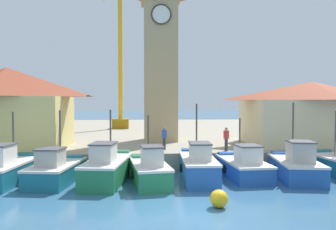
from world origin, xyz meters
name	(u,v)px	position (x,y,z in m)	size (l,w,h in m)	color
ground_plane	(192,211)	(0.00, 0.00, 0.00)	(300.00, 300.00, 0.00)	#386689
quay_wharf	(161,133)	(0.00, 28.02, 0.54)	(120.00, 40.00, 1.08)	#9E937F
fishing_boat_left_outer	(8,169)	(-9.48, 5.42, 0.74)	(2.46, 5.14, 3.87)	#196B7F
fishing_boat_left_inner	(56,170)	(-6.77, 5.14, 0.69)	(2.62, 4.64, 3.96)	#196B7F
fishing_boat_mid_left	(108,168)	(-3.97, 5.08, 0.80)	(2.61, 5.39, 3.98)	#237A4C
fishing_boat_center	(150,170)	(-1.66, 4.53, 0.73)	(2.38, 4.55, 3.69)	#237A4C
fishing_boat_mid_right	(198,166)	(1.09, 5.33, 0.79)	(2.02, 5.32, 4.32)	#2356A8
fishing_boat_right_inner	(243,166)	(3.84, 5.69, 0.67)	(2.35, 4.84, 3.46)	#2356A8
fishing_boat_right_outer	(296,166)	(6.72, 5.05, 0.76)	(2.74, 4.92, 4.39)	#2356A8
clock_tower	(160,48)	(-0.59, 15.34, 9.03)	(3.32, 3.32, 16.59)	tan
warehouse_left	(7,107)	(-11.93, 11.50, 4.08)	(8.78, 6.04, 5.85)	#E5D17A
warehouse_right	(311,112)	(11.33, 12.20, 3.61)	(10.44, 6.33, 4.95)	beige
port_crane_near	(120,62)	(-5.09, 28.62, 9.42)	(4.04, 8.58, 21.01)	#976E11
mooring_buoy	(219,199)	(1.19, 0.34, 0.38)	(0.76, 0.76, 0.76)	gold
dock_worker_near_tower	(164,138)	(-0.58, 9.79, 1.92)	(0.34, 0.22, 1.62)	#33333D
dock_worker_along_quay	(226,139)	(3.60, 8.84, 1.92)	(0.34, 0.22, 1.62)	#33333D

